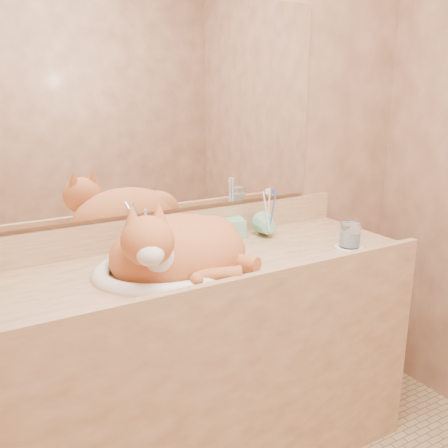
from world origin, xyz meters
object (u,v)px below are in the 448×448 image
cat (176,247)px  vanity_counter (205,366)px  toothbrush_cup (269,229)px  water_glass (350,235)px  sink_basin (170,247)px  soap_dispenser (238,220)px

cat → vanity_counter: bearing=25.2°
toothbrush_cup → water_glass: (0.20, -0.26, 0.01)m
cat → toothbrush_cup: size_ratio=4.91×
sink_basin → cat: (0.02, -0.02, 0.01)m
vanity_counter → sink_basin: (-0.14, -0.02, 0.51)m
toothbrush_cup → soap_dispenser: bearing=147.9°
cat → water_glass: (0.68, -0.12, -0.03)m
cat → soap_dispenser: bearing=37.1°
soap_dispenser → toothbrush_cup: soap_dispenser is taller
soap_dispenser → sink_basin: bearing=-138.1°
sink_basin → water_glass: bearing=-18.8°
vanity_counter → soap_dispenser: soap_dispenser is taller
vanity_counter → cat: 0.53m
soap_dispenser → vanity_counter: bearing=-129.7°
sink_basin → water_glass: (0.69, -0.14, -0.03)m
cat → toothbrush_cup: (0.48, 0.14, -0.04)m
soap_dispenser → water_glass: 0.45m
soap_dispenser → cat: bearing=-134.9°
vanity_counter → soap_dispenser: size_ratio=9.62×
water_glass → cat: bearing=169.8°
cat → toothbrush_cup: bearing=24.2°
water_glass → vanity_counter: bearing=163.8°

